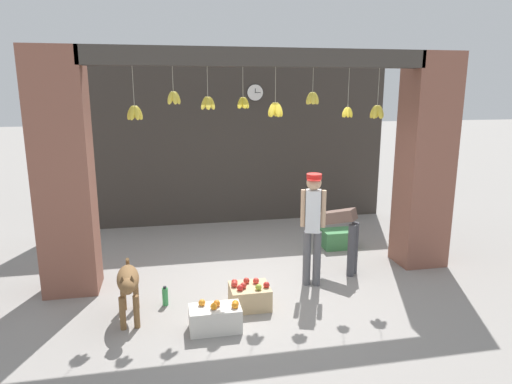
# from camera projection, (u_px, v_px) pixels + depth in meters

# --- Properties ---
(ground_plane) EXTENTS (60.00, 60.00, 0.00)m
(ground_plane) POSITION_uv_depth(u_px,v_px,m) (262.00, 283.00, 6.51)
(ground_plane) COLOR gray
(shop_back_wall) EXTENTS (6.48, 0.12, 3.22)m
(shop_back_wall) POSITION_uv_depth(u_px,v_px,m) (230.00, 144.00, 9.17)
(shop_back_wall) COLOR #38332D
(shop_back_wall) RESTS_ON ground_plane
(shop_pillar_left) EXTENTS (0.70, 0.60, 3.22)m
(shop_pillar_left) POSITION_uv_depth(u_px,v_px,m) (64.00, 174.00, 5.95)
(shop_pillar_left) COLOR brown
(shop_pillar_left) RESTS_ON ground_plane
(shop_pillar_right) EXTENTS (0.70, 0.60, 3.22)m
(shop_pillar_right) POSITION_uv_depth(u_px,v_px,m) (425.00, 162.00, 6.93)
(shop_pillar_right) COLOR brown
(shop_pillar_right) RESTS_ON ground_plane
(storefront_awning) EXTENTS (4.58, 0.29, 0.95)m
(storefront_awning) POSITION_uv_depth(u_px,v_px,m) (262.00, 63.00, 5.95)
(storefront_awning) COLOR #3D3833
(dog) EXTENTS (0.30, 0.93, 0.70)m
(dog) POSITION_uv_depth(u_px,v_px,m) (128.00, 283.00, 5.36)
(dog) COLOR brown
(dog) RESTS_ON ground_plane
(shopkeeper) EXTENTS (0.33, 0.29, 1.59)m
(shopkeeper) POSITION_uv_depth(u_px,v_px,m) (313.00, 221.00, 6.24)
(shopkeeper) COLOR #56565B
(shopkeeper) RESTS_ON ground_plane
(worker_stooping) EXTENTS (0.67, 0.62, 1.02)m
(worker_stooping) POSITION_uv_depth(u_px,v_px,m) (340.00, 229.00, 6.76)
(worker_stooping) COLOR #424247
(worker_stooping) RESTS_ON ground_plane
(fruit_crate_oranges) EXTENTS (0.59, 0.33, 0.35)m
(fruit_crate_oranges) POSITION_uv_depth(u_px,v_px,m) (215.00, 318.00, 5.21)
(fruit_crate_oranges) COLOR silver
(fruit_crate_oranges) RESTS_ON ground_plane
(fruit_crate_apples) EXTENTS (0.50, 0.44, 0.35)m
(fruit_crate_apples) POSITION_uv_depth(u_px,v_px,m) (250.00, 296.00, 5.77)
(fruit_crate_apples) COLOR tan
(fruit_crate_apples) RESTS_ON ground_plane
(produce_box_green) EXTENTS (0.55, 0.39, 0.31)m
(produce_box_green) POSITION_uv_depth(u_px,v_px,m) (338.00, 239.00, 7.92)
(produce_box_green) COLOR #42844C
(produce_box_green) RESTS_ON ground_plane
(water_bottle) EXTENTS (0.07, 0.07, 0.26)m
(water_bottle) POSITION_uv_depth(u_px,v_px,m) (165.00, 296.00, 5.81)
(water_bottle) COLOR #38934C
(water_bottle) RESTS_ON ground_plane
(wall_clock) EXTENTS (0.33, 0.03, 0.33)m
(wall_clock) POSITION_uv_depth(u_px,v_px,m) (255.00, 93.00, 8.97)
(wall_clock) COLOR black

